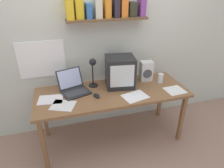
% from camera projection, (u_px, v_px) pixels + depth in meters
% --- Properties ---
extents(ground_plane, '(12.00, 12.00, 0.00)m').
position_uv_depth(ground_plane, '(112.00, 137.00, 2.75)').
color(ground_plane, '#A27D69').
extents(back_wall, '(5.60, 0.24, 2.60)m').
position_uv_depth(back_wall, '(102.00, 34.00, 2.53)').
color(back_wall, beige).
rests_on(back_wall, ground_plane).
extents(corner_desk, '(1.82, 0.69, 0.72)m').
position_uv_depth(corner_desk, '(112.00, 95.00, 2.44)').
color(corner_desk, brown).
rests_on(corner_desk, ground_plane).
extents(crt_monitor, '(0.39, 0.36, 0.38)m').
position_uv_depth(crt_monitor, '(120.00, 72.00, 2.46)').
color(crt_monitor, '#232326').
rests_on(crt_monitor, corner_desk).
extents(laptop, '(0.39, 0.40, 0.25)m').
position_uv_depth(laptop, '(73.00, 86.00, 2.39)').
color(laptop, '#232326').
rests_on(laptop, corner_desk).
extents(desk_lamp, '(0.11, 0.15, 0.38)m').
position_uv_depth(desk_lamp, '(93.00, 69.00, 2.39)').
color(desk_lamp, black).
rests_on(desk_lamp, corner_desk).
extents(juice_glass, '(0.07, 0.07, 0.13)m').
position_uv_depth(juice_glass, '(160.00, 79.00, 2.59)').
color(juice_glass, white).
rests_on(juice_glass, corner_desk).
extents(space_heater, '(0.17, 0.14, 0.26)m').
position_uv_depth(space_heater, '(146.00, 71.00, 2.63)').
color(space_heater, silver).
rests_on(space_heater, corner_desk).
extents(computer_mouse, '(0.09, 0.12, 0.03)m').
position_uv_depth(computer_mouse, '(97.00, 96.00, 2.29)').
color(computer_mouse, black).
rests_on(computer_mouse, corner_desk).
extents(loose_paper_near_laptop, '(0.30, 0.24, 0.00)m').
position_uv_depth(loose_paper_near_laptop, '(51.00, 99.00, 2.24)').
color(loose_paper_near_laptop, white).
rests_on(loose_paper_near_laptop, corner_desk).
extents(open_notebook, '(0.24, 0.22, 0.00)m').
position_uv_depth(open_notebook, '(175.00, 90.00, 2.43)').
color(open_notebook, white).
rests_on(open_notebook, corner_desk).
extents(printed_handout, '(0.31, 0.29, 0.00)m').
position_uv_depth(printed_handout, '(63.00, 105.00, 2.14)').
color(printed_handout, silver).
rests_on(printed_handout, corner_desk).
extents(loose_paper_near_monitor, '(0.32, 0.27, 0.00)m').
position_uv_depth(loose_paper_near_monitor, '(135.00, 96.00, 2.30)').
color(loose_paper_near_monitor, white).
rests_on(loose_paper_near_monitor, corner_desk).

